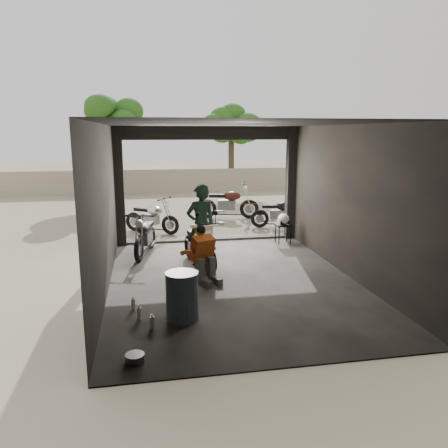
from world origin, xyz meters
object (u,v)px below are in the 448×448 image
object	(u,v)px
rider	(201,225)
stool	(283,227)
main_bike	(199,243)
outside_bike_b	(228,201)
left_bike	(145,233)
outside_bike_a	(152,215)
outside_bike_c	(280,211)
mechanic	(205,256)
sign_post	(331,181)
helmet	(284,219)
oil_drum	(182,297)

from	to	relation	value
rider	stool	size ratio (longest dim) A/B	3.46
main_bike	outside_bike_b	xyz separation A→B (m)	(1.76, 5.59, 0.08)
left_bike	outside_bike_a	size ratio (longest dim) A/B	1.00
outside_bike_c	mechanic	xyz separation A→B (m)	(-3.13, -4.86, 0.01)
main_bike	sign_post	distance (m)	4.27
outside_bike_a	sign_post	world-z (taller)	sign_post
left_bike	outside_bike_c	world-z (taller)	left_bike
rider	helmet	xyz separation A→B (m)	(2.50, 1.58, -0.25)
sign_post	outside_bike_a	bearing A→B (deg)	148.88
mechanic	sign_post	world-z (taller)	sign_post
helmet	outside_bike_a	bearing A→B (deg)	142.44
mechanic	helmet	distance (m)	3.81
main_bike	stool	world-z (taller)	main_bike
main_bike	oil_drum	xyz separation A→B (m)	(-0.65, -2.83, -0.16)
outside_bike_a	oil_drum	xyz separation A→B (m)	(0.34, -6.60, -0.15)
rider	sign_post	size ratio (longest dim) A/B	0.74
oil_drum	outside_bike_b	bearing A→B (deg)	74.05
main_bike	outside_bike_a	xyz separation A→B (m)	(-0.99, 3.76, -0.01)
outside_bike_c	mechanic	world-z (taller)	mechanic
left_bike	outside_bike_b	size ratio (longest dim) A/B	0.86
outside_bike_b	main_bike	bearing A→B (deg)	176.41
outside_bike_c	stool	size ratio (longest dim) A/B	3.00
rider	outside_bike_b	bearing A→B (deg)	-122.24
outside_bike_a	helmet	bearing A→B (deg)	-85.87
outside_bike_c	oil_drum	xyz separation A→B (m)	(-3.77, -6.60, -0.15)
helmet	oil_drum	distance (m)	5.57
mechanic	helmet	world-z (taller)	mechanic
outside_bike_a	rider	bearing A→B (deg)	-129.69
left_bike	outside_bike_c	bearing A→B (deg)	43.75
outside_bike_b	mechanic	size ratio (longest dim) A/B	1.68
mechanic	helmet	xyz separation A→B (m)	(2.57, 2.80, 0.13)
mechanic	sign_post	bearing A→B (deg)	13.14
rider	mechanic	world-z (taller)	rider
outside_bike_b	rider	xyz separation A→B (m)	(-1.70, -5.46, 0.30)
outside_bike_b	sign_post	xyz separation A→B (m)	(2.05, -4.05, 1.10)
oil_drum	stool	bearing A→B (deg)	54.83
mechanic	left_bike	bearing A→B (deg)	95.13
stool	left_bike	bearing A→B (deg)	-173.58
outside_bike_a	outside_bike_b	distance (m)	3.30
outside_bike_b	outside_bike_a	bearing A→B (deg)	137.48
rider	stool	distance (m)	2.98
main_bike	rider	distance (m)	0.41
outside_bike_c	rider	world-z (taller)	rider
main_bike	mechanic	xyz separation A→B (m)	(-0.02, -1.09, -0.00)
rider	oil_drum	bearing A→B (deg)	61.66
outside_bike_a	outside_bike_c	world-z (taller)	outside_bike_a
outside_bike_c	helmet	world-z (taller)	outside_bike_c
mechanic	outside_bike_c	bearing A→B (deg)	35.73
oil_drum	mechanic	bearing A→B (deg)	70.01
rider	outside_bike_a	bearing A→B (deg)	-88.80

